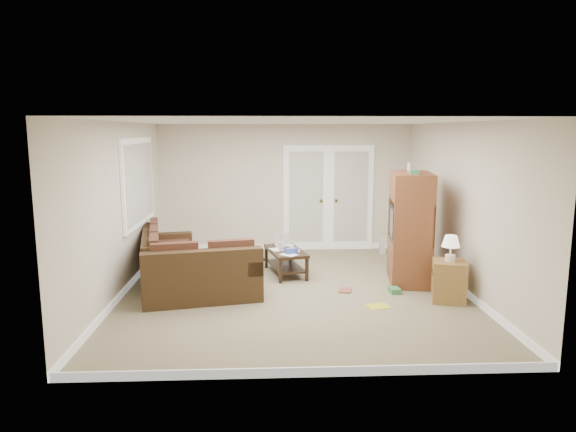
{
  "coord_description": "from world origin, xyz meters",
  "views": [
    {
      "loc": [
        -0.42,
        -7.4,
        2.37
      ],
      "look_at": [
        -0.07,
        0.23,
        1.1
      ],
      "focal_mm": 32.0,
      "sensor_mm": 36.0,
      "label": 1
    }
  ],
  "objects_px": {
    "coffee_table": "(286,261)",
    "sectional_sofa": "(183,268)",
    "tv_armoire": "(410,227)",
    "side_cabinet": "(449,278)"
  },
  "relations": [
    {
      "from": "sectional_sofa",
      "to": "coffee_table",
      "type": "bearing_deg",
      "value": 11.54
    },
    {
      "from": "coffee_table",
      "to": "side_cabinet",
      "type": "relative_size",
      "value": 1.18
    },
    {
      "from": "coffee_table",
      "to": "tv_armoire",
      "type": "xyz_separation_m",
      "value": [
        1.94,
        -0.5,
        0.65
      ]
    },
    {
      "from": "tv_armoire",
      "to": "side_cabinet",
      "type": "distance_m",
      "value": 1.17
    },
    {
      "from": "tv_armoire",
      "to": "side_cabinet",
      "type": "xyz_separation_m",
      "value": [
        0.3,
        -0.99,
        -0.54
      ]
    },
    {
      "from": "coffee_table",
      "to": "sectional_sofa",
      "type": "bearing_deg",
      "value": -170.03
    },
    {
      "from": "sectional_sofa",
      "to": "coffee_table",
      "type": "xyz_separation_m",
      "value": [
        1.6,
        0.69,
        -0.07
      ]
    },
    {
      "from": "coffee_table",
      "to": "tv_armoire",
      "type": "relative_size",
      "value": 0.6
    },
    {
      "from": "coffee_table",
      "to": "tv_armoire",
      "type": "height_order",
      "value": "tv_armoire"
    },
    {
      "from": "tv_armoire",
      "to": "coffee_table",
      "type": "bearing_deg",
      "value": 174.87
    }
  ]
}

